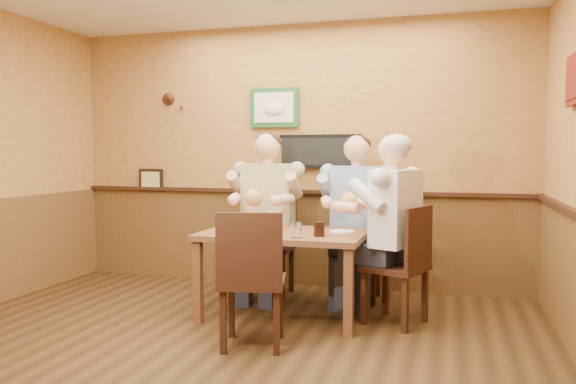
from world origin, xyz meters
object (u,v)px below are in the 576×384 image
(chair_back_left, at_px, (268,245))
(salt_shaker, at_px, (274,224))
(pepper_shaker, at_px, (273,226))
(hot_sauce_bottle, at_px, (270,223))
(water_glass_left, at_px, (251,227))
(diner_blue_polo, at_px, (357,227))
(dining_table, at_px, (284,242))
(diner_tan_shirt, at_px, (268,223))
(cola_tumbler, at_px, (319,229))
(chair_near_side, at_px, (253,278))
(chair_right_end, at_px, (395,265))
(water_glass_mid, at_px, (296,230))
(chair_back_right, at_px, (357,249))
(diner_white_elder, at_px, (396,239))

(chair_back_left, distance_m, salt_shaker, 0.66)
(salt_shaker, height_order, pepper_shaker, same)
(hot_sauce_bottle, relative_size, pepper_shaker, 1.75)
(water_glass_left, bearing_deg, diner_blue_polo, 53.15)
(dining_table, distance_m, diner_tan_shirt, 0.74)
(water_glass_left, xyz_separation_m, cola_tumbler, (0.57, 0.06, -0.00))
(water_glass_left, distance_m, pepper_shaker, 0.24)
(chair_near_side, xyz_separation_m, salt_shaker, (-0.12, 0.88, 0.29))
(water_glass_left, xyz_separation_m, hot_sauce_bottle, (0.11, 0.18, 0.02))
(chair_right_end, bearing_deg, chair_back_left, -92.31)
(cola_tumbler, bearing_deg, dining_table, 152.52)
(chair_back_left, distance_m, water_glass_mid, 1.14)
(diner_blue_polo, distance_m, cola_tumbler, 0.94)
(chair_back_left, relative_size, diner_blue_polo, 0.71)
(chair_back_right, bearing_deg, dining_table, -125.62)
(chair_back_right, xyz_separation_m, hot_sauce_bottle, (-0.62, -0.81, 0.33))
(water_glass_mid, bearing_deg, pepper_shaker, 136.65)
(diner_blue_polo, xyz_separation_m, water_glass_mid, (-0.32, -1.04, 0.09))
(diner_tan_shirt, height_order, cola_tumbler, diner_tan_shirt)
(diner_tan_shirt, xyz_separation_m, diner_blue_polo, (0.88, 0.09, -0.01))
(chair_back_left, relative_size, diner_white_elder, 0.72)
(chair_right_end, xyz_separation_m, diner_blue_polo, (-0.43, 0.67, 0.22))
(chair_back_right, xyz_separation_m, salt_shaker, (-0.65, -0.63, 0.29))
(hot_sauce_bottle, bearing_deg, salt_shaker, 97.69)
(chair_back_left, xyz_separation_m, diner_tan_shirt, (-0.00, 0.00, 0.22))
(chair_right_end, xyz_separation_m, diner_tan_shirt, (-1.31, 0.58, 0.23))
(water_glass_left, height_order, pepper_shaker, water_glass_left)
(diner_white_elder, bearing_deg, chair_near_side, -26.95)
(chair_back_left, bearing_deg, chair_back_right, 3.77)
(chair_back_left, bearing_deg, water_glass_mid, -61.95)
(diner_blue_polo, height_order, pepper_shaker, diner_blue_polo)
(cola_tumbler, distance_m, salt_shaker, 0.57)
(water_glass_left, bearing_deg, pepper_shaker, 56.55)
(chair_back_right, distance_m, diner_white_elder, 0.82)
(diner_blue_polo, distance_m, pepper_shaker, 0.99)
(water_glass_mid, bearing_deg, diner_blue_polo, 72.86)
(diner_white_elder, height_order, hot_sauce_bottle, diner_white_elder)
(diner_tan_shirt, relative_size, cola_tumbler, 12.30)
(diner_blue_polo, bearing_deg, dining_table, -125.62)
(diner_white_elder, distance_m, water_glass_mid, 0.85)
(chair_back_left, distance_m, diner_white_elder, 1.45)
(diner_tan_shirt, bearing_deg, water_glass_mid, -61.95)
(chair_back_right, relative_size, diner_white_elder, 0.71)
(diner_white_elder, distance_m, hot_sauce_bottle, 1.07)
(diner_tan_shirt, xyz_separation_m, diner_white_elder, (1.31, -0.58, -0.02))
(water_glass_left, bearing_deg, chair_right_end, 14.98)
(chair_near_side, height_order, hot_sauce_bottle, chair_near_side)
(water_glass_left, bearing_deg, diner_white_elder, 14.98)
(chair_right_end, height_order, cola_tumbler, chair_right_end)
(salt_shaker, bearing_deg, diner_blue_polo, 44.38)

